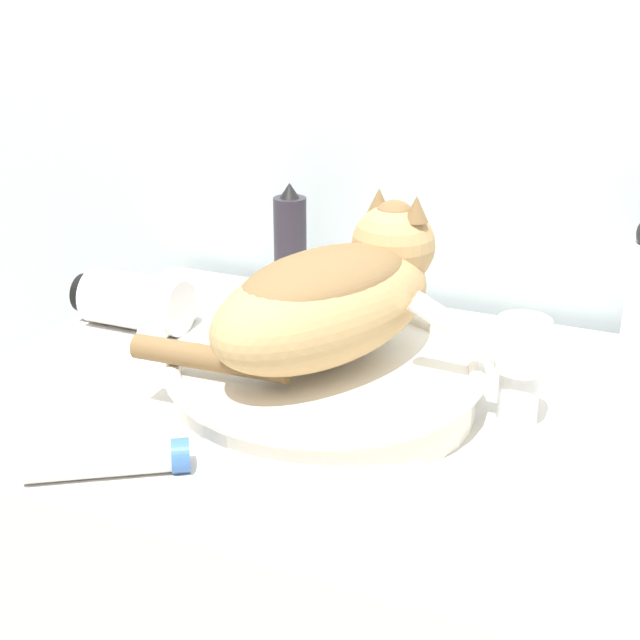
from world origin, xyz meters
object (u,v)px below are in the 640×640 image
hairspray_can_black (290,246)px  hair_dryer (137,303)px  faucet (510,360)px  cream_tube (110,461)px  soap_bar (534,475)px  cat (334,293)px

hairspray_can_black → hair_dryer: (-0.14, -0.19, -0.05)m
faucet → hair_dryer: bearing=-18.1°
faucet → cream_tube: (-0.33, -0.26, -0.06)m
faucet → hairspray_can_black: (-0.38, 0.26, 0.00)m
soap_bar → cream_tube: bearing=-158.7°
soap_bar → cat: bearing=160.3°
soap_bar → faucet: bearing=115.8°
cream_tube → hair_dryer: (-0.19, 0.33, 0.02)m
cat → hair_dryer: 0.36m
faucet → hairspray_can_black: size_ratio=0.87×
hairspray_can_black → hair_dryer: size_ratio=1.07×
cat → faucet: 0.20m
hair_dryer → soap_bar: size_ratio=2.25×
faucet → cream_tube: faucet is taller
hairspray_can_black → cream_tube: hairspray_can_black is taller
cream_tube → soap_bar: bearing=21.3°
cat → hair_dryer: (-0.33, 0.09, -0.10)m
hairspray_can_black → soap_bar: hairspray_can_black is taller
cat → cream_tube: cat is taller
cream_tube → soap_bar: (0.39, 0.15, -0.00)m
cat → faucet: (0.20, 0.02, -0.05)m
hair_dryer → hairspray_can_black: bearing=-127.4°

